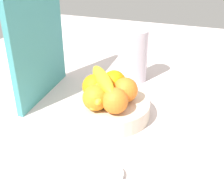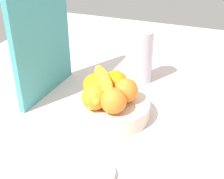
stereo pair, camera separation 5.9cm
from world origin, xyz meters
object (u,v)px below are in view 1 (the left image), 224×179
Objects in this scene: fruit_bowl at (112,109)px; orange_back_left at (96,98)px; orange_front_left at (125,90)px; banana_bunch at (102,87)px; cutting_board at (38,43)px; thermos_tumbler at (137,56)px; orange_center at (94,86)px; jar_lid at (108,175)px; orange_front_right at (114,82)px; orange_back_right at (115,101)px.

orange_back_left reaches higher than fruit_bowl.
banana_bunch is (-1.54, 6.42, 0.59)cm from orange_front_left.
thermos_tumbler is at bearing -52.53° from cutting_board.
orange_center is at bearing -101.30° from cutting_board.
orange_front_right is at bearing 13.73° from jar_lid.
cutting_board is at bearing 76.02° from orange_center.
fruit_bowl is 3.05× the size of orange_front_left.
jar_lid is (-24.78, -11.80, -7.88)cm from orange_center.
cutting_board is at bearing 46.63° from jar_lid.
cutting_board is (5.80, 25.19, 15.51)cm from fruit_bowl.
orange_front_right is 10.40cm from orange_back_right.
jar_lid is (-48.40, -4.43, -8.54)cm from thermos_tumbler.
orange_front_right is (3.38, 4.37, 0.00)cm from orange_front_left.
orange_front_left is 1.00× the size of orange_back_right.
orange_back_right is (-4.93, -2.30, 6.10)cm from fruit_bowl.
orange_front_left is 1.00× the size of orange_center.
orange_front_left and orange_back_right have the same top height.
orange_back_right is 29.48cm from thermos_tumbler.
orange_back_left and orange_back_right have the same top height.
orange_back_right is (-5.85, -7.89, 0.00)cm from orange_center.
banana_bunch reaches higher than orange_back_right.
thermos_tumbler is at bearing -9.64° from orange_back_left.
thermos_tumbler is at bearing -17.32° from orange_center.
orange_front_left is at bearing 6.00° from jar_lid.
orange_front_left is 23.01cm from thermos_tumbler.
jar_lid is at bearing -166.27° from orange_front_right.
orange_center is 1.00× the size of orange_back_right.
cutting_board is (4.20, 28.73, 9.41)cm from orange_front_left.
orange_front_right is at bearing 172.39° from thermos_tumbler.
cutting_board is (5.74, 22.31, 8.81)cm from banana_bunch.
banana_bunch is (4.99, 5.18, 0.59)cm from orange_back_right.
orange_back_right is 0.39× the size of thermos_tumbler.
orange_front_left is at bearing -10.69° from orange_back_right.
orange_back_right is at bearing -178.98° from thermos_tumbler.
thermos_tumbler is (29.47, 0.53, 0.66)cm from orange_back_right.
orange_back_left is at bearing 90.14° from orange_back_right.
fruit_bowl is 8.18cm from orange_back_right.
orange_back_left is 0.39× the size of thermos_tumbler.
orange_front_left is at bearing -85.73° from orange_center.
fruit_bowl is 3.05× the size of orange_front_right.
banana_bunch is (0.06, 2.88, 6.69)cm from fruit_bowl.
orange_front_left is 6.63cm from banana_bunch.
fruit_bowl is at bearing -99.35° from orange_center.
banana_bunch is at bearing 46.08° from orange_back_right.
orange_front_left and orange_center have the same top height.
cutting_board reaches higher than orange_center.
cutting_board is 1.95× the size of thermos_tumbler.
orange_center is (0.92, 5.59, 6.10)cm from fruit_bowl.
orange_back_left is 5.53cm from orange_back_right.
thermos_tumbler reaches higher than orange_front_right.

